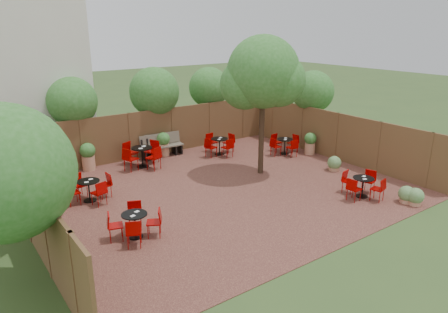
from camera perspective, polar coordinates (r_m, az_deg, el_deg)
ground at (r=14.40m, az=-0.70°, el=-4.69°), size 80.00×80.00×0.00m
courtyard_paving at (r=14.40m, az=-0.70°, el=-4.65°), size 12.00×10.00×0.02m
fence_back at (r=18.21m, az=-9.80°, el=3.16°), size 12.00×0.08×2.00m
fence_left at (r=11.91m, az=-25.22°, el=-6.21°), size 0.08×10.00×2.00m
fence_right at (r=18.03m, az=15.11°, el=2.66°), size 0.08×10.00×2.00m
neighbour_building at (r=19.23m, az=-26.81°, el=11.41°), size 5.00×4.00×8.00m
overhang_foliage at (r=14.15m, az=-14.19°, el=5.62°), size 15.58×10.60×2.67m
courtyard_tree at (r=15.24m, az=5.35°, el=10.83°), size 2.78×2.68×5.14m
park_bench_left at (r=18.17m, az=-8.18°, el=1.66°), size 1.62×0.64×0.98m
park_bench_right at (r=18.05m, az=-8.93°, el=1.49°), size 1.59×0.61×0.97m
bistro_tables at (r=15.41m, az=-3.16°, el=-1.45°), size 10.11×8.58×0.93m
planters at (r=16.98m, az=-11.81°, el=0.56°), size 11.25×4.16×1.12m
low_shrubs at (r=15.26m, az=20.53°, el=-3.39°), size 1.07×4.17×0.57m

